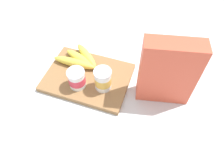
{
  "coord_description": "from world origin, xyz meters",
  "views": [
    {
      "loc": [
        -0.27,
        0.48,
        0.71
      ],
      "look_at": [
        -0.11,
        0.0,
        0.07
      ],
      "focal_mm": 34.15,
      "sensor_mm": 36.0,
      "label": 1
    }
  ],
  "objects_px": {
    "cutting_board": "(88,77)",
    "yogurt_cup_front": "(103,79)",
    "yogurt_cup_back": "(77,79)",
    "banana_bunch": "(80,59)",
    "cereal_box": "(168,73)"
  },
  "relations": [
    {
      "from": "cereal_box",
      "to": "banana_bunch",
      "type": "height_order",
      "value": "cereal_box"
    },
    {
      "from": "yogurt_cup_front",
      "to": "banana_bunch",
      "type": "relative_size",
      "value": 0.47
    },
    {
      "from": "cutting_board",
      "to": "yogurt_cup_front",
      "type": "height_order",
      "value": "yogurt_cup_front"
    },
    {
      "from": "cereal_box",
      "to": "yogurt_cup_back",
      "type": "height_order",
      "value": "cereal_box"
    },
    {
      "from": "cutting_board",
      "to": "yogurt_cup_back",
      "type": "height_order",
      "value": "yogurt_cup_back"
    },
    {
      "from": "cutting_board",
      "to": "yogurt_cup_front",
      "type": "bearing_deg",
      "value": 158.61
    },
    {
      "from": "cereal_box",
      "to": "banana_bunch",
      "type": "bearing_deg",
      "value": 161.07
    },
    {
      "from": "yogurt_cup_back",
      "to": "banana_bunch",
      "type": "bearing_deg",
      "value": -71.6
    },
    {
      "from": "yogurt_cup_back",
      "to": "cereal_box",
      "type": "bearing_deg",
      "value": -167.19
    },
    {
      "from": "yogurt_cup_back",
      "to": "banana_bunch",
      "type": "xyz_separation_m",
      "value": [
        0.04,
        -0.12,
        -0.02
      ]
    },
    {
      "from": "yogurt_cup_front",
      "to": "yogurt_cup_back",
      "type": "relative_size",
      "value": 1.17
    },
    {
      "from": "cutting_board",
      "to": "cereal_box",
      "type": "height_order",
      "value": "cereal_box"
    },
    {
      "from": "cutting_board",
      "to": "yogurt_cup_back",
      "type": "relative_size",
      "value": 4.23
    },
    {
      "from": "yogurt_cup_front",
      "to": "cereal_box",
      "type": "bearing_deg",
      "value": -167.54
    },
    {
      "from": "banana_bunch",
      "to": "yogurt_cup_back",
      "type": "bearing_deg",
      "value": 108.4
    }
  ]
}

